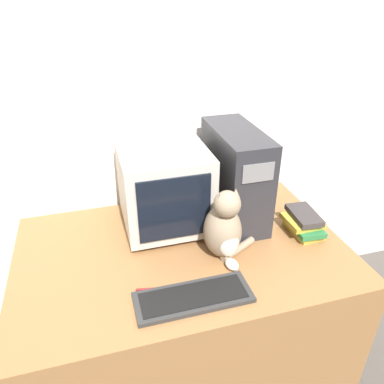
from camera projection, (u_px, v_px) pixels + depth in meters
wall_back at (155, 112)px, 1.92m from camera, size 7.00×0.05×2.50m
desk at (184, 310)px, 1.89m from camera, size 1.48×0.94×0.77m
crt_monitor at (165, 188)px, 1.77m from camera, size 0.40×0.41×0.40m
computer_tower at (235, 175)px, 1.83m from camera, size 0.20×0.48×0.47m
keyboard at (193, 297)px, 1.43m from camera, size 0.45×0.17×0.02m
cat at (224, 229)px, 1.59m from camera, size 0.26×0.24×0.34m
book_stack at (304, 223)px, 1.79m from camera, size 0.16×0.22×0.10m
pen at (156, 288)px, 1.47m from camera, size 0.16×0.04×0.01m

